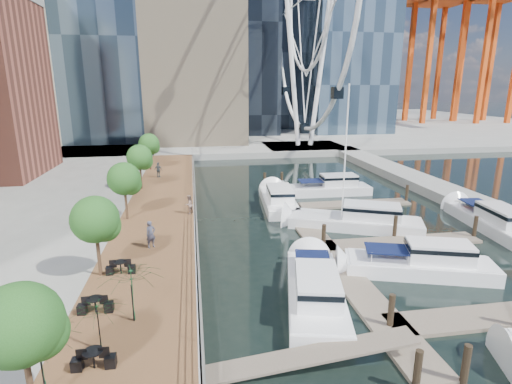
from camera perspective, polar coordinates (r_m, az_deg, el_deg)
name	(u,v)px	position (r m, az deg, el deg)	size (l,w,h in m)	color
ground	(317,311)	(21.77, 8.68, -16.52)	(520.00, 520.00, 0.00)	black
boardwalk	(159,219)	(34.49, -13.64, -3.80)	(6.00, 60.00, 1.00)	brown
seawall	(195,217)	(34.36, -8.64, -3.61)	(0.25, 60.00, 1.00)	#595954
land_far	(212,124)	(120.27, -6.31, 9.59)	(200.00, 114.00, 1.00)	gray
breakwater	(440,191)	(47.00, 24.81, 0.18)	(4.00, 60.00, 1.00)	gray
pier	(304,148)	(73.25, 6.88, 6.25)	(14.00, 12.00, 1.00)	gray
railing	(194,206)	(34.06, -8.88, -1.98)	(0.10, 60.00, 1.05)	white
floating_docks	(376,229)	(32.78, 16.79, -5.03)	(16.00, 34.00, 2.60)	#6D6051
port_cranes	(442,56)	(135.44, 25.05, 17.19)	(40.00, 52.00, 38.00)	#D84C14
street_trees	(124,179)	(32.84, -18.34, 1.79)	(2.60, 42.60, 4.60)	#3F2B1C
cafe_tables	(95,329)	(19.01, -22.07, -17.74)	(2.50, 13.70, 0.74)	black
yacht_foreground	(418,274)	(27.24, 22.16, -10.78)	(2.61, 9.75, 2.15)	white
pedestrian_near	(151,234)	(27.13, -14.81, -5.87)	(0.66, 0.44, 1.82)	#43455A
pedestrian_mid	(189,205)	(33.57, -9.57, -1.78)	(0.77, 0.60, 1.59)	gray
pedestrian_far	(158,170)	(47.89, -13.76, 3.09)	(1.03, 0.43, 1.77)	#373E45
moored_yachts	(365,232)	(33.18, 15.30, -5.58)	(22.19, 33.44, 11.50)	white
cafe_seating	(97,323)	(17.77, -21.82, -16.92)	(5.62, 7.21, 2.62)	#0D311B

